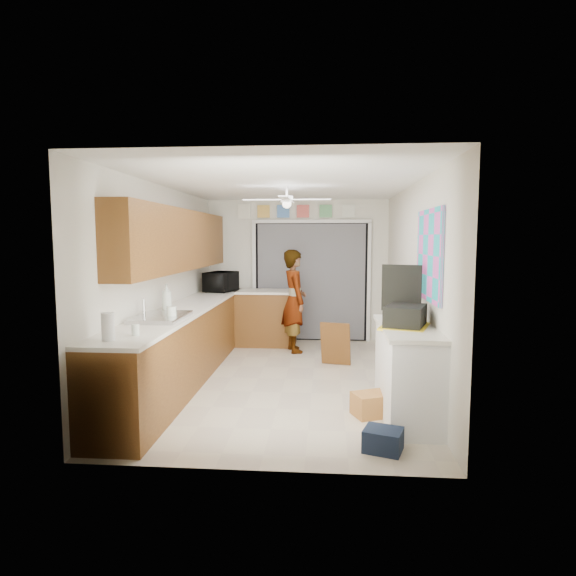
{
  "coord_description": "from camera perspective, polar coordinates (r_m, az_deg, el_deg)",
  "views": [
    {
      "loc": [
        0.52,
        -6.09,
        1.82
      ],
      "look_at": [
        0.0,
        0.4,
        1.15
      ],
      "focal_mm": 30.0,
      "sensor_mm": 36.0,
      "label": 1
    }
  ],
  "objects": [
    {
      "name": "paper_towel_roll",
      "position": [
        4.46,
        -20.56,
        -4.29
      ],
      "size": [
        0.13,
        0.13,
        0.24
      ],
      "primitive_type": "cylinder",
      "rotation": [
        0.0,
        0.0,
        0.18
      ],
      "color": "white",
      "rests_on": "left_countertop"
    },
    {
      "name": "abstract_painting",
      "position": [
        5.2,
        16.39,
        3.76
      ],
      "size": [
        0.03,
        1.15,
        0.95
      ],
      "primitive_type": "cube",
      "color": "#DB50B9",
      "rests_on": "wall_right"
    },
    {
      "name": "back_opening_recess",
      "position": [
        8.6,
        2.76,
        0.74
      ],
      "size": [
        2.0,
        0.06,
        2.1
      ],
      "primitive_type": "cube",
      "color": "black",
      "rests_on": "wall_back"
    },
    {
      "name": "microwave",
      "position": [
        8.09,
        -7.94,
        0.74
      ],
      "size": [
        0.52,
        0.67,
        0.33
      ],
      "primitive_type": "imported",
      "rotation": [
        0.0,
        0.0,
        1.34
      ],
      "color": "black",
      "rests_on": "left_countertop"
    },
    {
      "name": "header_frame_2",
      "position": [
        8.58,
        1.78,
        9.08
      ],
      "size": [
        0.22,
        0.02,
        0.22
      ],
      "primitive_type": "cube",
      "color": "#DE5953",
      "rests_on": "wall_back"
    },
    {
      "name": "wall_front",
      "position": [
        3.67,
        -3.6,
        -3.08
      ],
      "size": [
        3.2,
        0.0,
        3.2
      ],
      "primitive_type": "plane",
      "rotation": [
        -1.57,
        0.0,
        0.0
      ],
      "color": "silver",
      "rests_on": "ground"
    },
    {
      "name": "right_counter_top",
      "position": [
        5.04,
        13.93,
        -4.59
      ],
      "size": [
        0.54,
        1.44,
        0.04
      ],
      "primitive_type": "cube",
      "color": "white",
      "rests_on": "right_counter_base"
    },
    {
      "name": "wall_right",
      "position": [
        6.21,
        14.58,
        0.42
      ],
      "size": [
        0.0,
        5.0,
        5.0
      ],
      "primitive_type": "plane",
      "rotation": [
        1.57,
        0.0,
        -1.57
      ],
      "color": "silver",
      "rests_on": "ground"
    },
    {
      "name": "soap_bottle",
      "position": [
        6.14,
        -14.17,
        -1.02
      ],
      "size": [
        0.14,
        0.14,
        0.32
      ],
      "primitive_type": "imported",
      "rotation": [
        0.0,
        0.0,
        0.11
      ],
      "color": "silver",
      "rests_on": "left_countertop"
    },
    {
      "name": "header_frame_1",
      "position": [
        8.61,
        -0.57,
        9.08
      ],
      "size": [
        0.22,
        0.02,
        0.22
      ],
      "primitive_type": "cube",
      "color": "#4E82D0",
      "rests_on": "wall_back"
    },
    {
      "name": "suitcase_rim",
      "position": [
        5.04,
        13.7,
        -4.43
      ],
      "size": [
        0.61,
        0.69,
        0.02
      ],
      "primitive_type": "cube",
      "rotation": [
        0.0,
        0.0,
        -0.33
      ],
      "color": "yellow",
      "rests_on": "suitcase"
    },
    {
      "name": "upper_cabinets",
      "position": [
        6.59,
        -12.79,
        5.56
      ],
      "size": [
        0.32,
        4.0,
        0.8
      ],
      "primitive_type": "cube",
      "color": "brown",
      "rests_on": "wall_left"
    },
    {
      "name": "left_countertop",
      "position": [
        6.41,
        -11.86,
        -2.32
      ],
      "size": [
        0.62,
        4.8,
        0.04
      ],
      "primitive_type": "cube",
      "color": "white",
      "rests_on": "left_base_cabinets"
    },
    {
      "name": "sink_basin",
      "position": [
        5.47,
        -14.83,
        -3.43
      ],
      "size": [
        0.5,
        0.76,
        0.06
      ],
      "primitive_type": "cube",
      "color": "silver",
      "rests_on": "left_countertop"
    },
    {
      "name": "suitcase",
      "position": [
        5.02,
        13.73,
        -3.19
      ],
      "size": [
        0.5,
        0.58,
        0.21
      ],
      "primitive_type": "cube",
      "rotation": [
        0.0,
        0.0,
        -0.33
      ],
      "color": "black",
      "rests_on": "right_counter_top"
    },
    {
      "name": "ceiling_fan",
      "position": [
        6.33,
        -0.15,
        10.41
      ],
      "size": [
        1.14,
        1.14,
        0.24
      ],
      "primitive_type": "cube",
      "color": "white",
      "rests_on": "ceiling"
    },
    {
      "name": "route66_sign",
      "position": [
        8.7,
        -5.23,
        9.02
      ],
      "size": [
        0.22,
        0.02,
        0.26
      ],
      "primitive_type": "cube",
      "color": "silver",
      "rests_on": "wall_back"
    },
    {
      "name": "navy_crate",
      "position": [
        4.41,
        11.2,
        -17.26
      ],
      "size": [
        0.38,
        0.35,
        0.19
      ],
      "primitive_type": "cube",
      "rotation": [
        0.0,
        0.0,
        -0.32
      ],
      "color": "black",
      "rests_on": "floor"
    },
    {
      "name": "cardboard_box",
      "position": [
        5.17,
        9.93,
        -13.43
      ],
      "size": [
        0.46,
        0.41,
        0.24
      ],
      "primitive_type": "cube",
      "rotation": [
        0.0,
        0.0,
        0.4
      ],
      "color": "#9E6731",
      "rests_on": "floor"
    },
    {
      "name": "wall_left",
      "position": [
        6.47,
        -14.56,
        0.63
      ],
      "size": [
        0.0,
        5.0,
        5.0
      ],
      "primitive_type": "plane",
      "rotation": [
        1.57,
        0.0,
        1.57
      ],
      "color": "silver",
      "rests_on": "ground"
    },
    {
      "name": "cabinet_door_panel",
      "position": [
        6.97,
        5.65,
        -6.59
      ],
      "size": [
        0.45,
        0.25,
        0.63
      ],
      "primitive_type": "cube",
      "rotation": [
        0.21,
        0.0,
        -0.23
      ],
      "color": "brown",
      "rests_on": "floor"
    },
    {
      "name": "header_frame_4",
      "position": [
        8.58,
        7.2,
        9.04
      ],
      "size": [
        0.22,
        0.02,
        0.22
      ],
      "primitive_type": "cube",
      "color": "silver",
      "rests_on": "wall_back"
    },
    {
      "name": "right_counter_base",
      "position": [
        5.14,
        13.91,
        -9.75
      ],
      "size": [
        0.5,
        1.4,
        0.9
      ],
      "primitive_type": "cube",
      "color": "white",
      "rests_on": "floor"
    },
    {
      "name": "door_trim_right",
      "position": [
        8.6,
        9.56,
        0.66
      ],
      "size": [
        0.06,
        0.04,
        2.1
      ],
      "primitive_type": "cube",
      "color": "white",
      "rests_on": "wall_back"
    },
    {
      "name": "header_frame_3",
      "position": [
        8.57,
        4.49,
        9.07
      ],
      "size": [
        0.22,
        0.02,
        0.22
      ],
      "primitive_type": "cube",
      "color": "#61AA70",
      "rests_on": "wall_back"
    },
    {
      "name": "faucet",
      "position": [
        5.52,
        -16.72,
        -2.4
      ],
      "size": [
        0.03,
        0.03,
        0.22
      ],
      "primitive_type": "cylinder",
      "color": "silver",
      "rests_on": "left_countertop"
    },
    {
      "name": "jar_b",
      "position": [
        4.61,
        -17.63,
        -4.74
      ],
      "size": [
        0.09,
        0.09,
        0.11
      ],
      "primitive_type": "cylinder",
      "rotation": [
        0.0,
        0.0,
        0.36
      ],
      "color": "silver",
      "rests_on": "left_countertop"
    },
    {
      "name": "ceiling",
      "position": [
        6.15,
        -0.3,
        12.23
      ],
      "size": [
        5.0,
        5.0,
        0.0
      ],
      "primitive_type": "plane",
      "rotation": [
        3.14,
        0.0,
        0.0
      ],
      "color": "white",
      "rests_on": "ground"
    },
    {
      "name": "floor",
      "position": [
        6.38,
        -0.29,
        -10.71
      ],
      "size": [
        5.0,
        5.0,
        0.0
      ],
      "primitive_type": "plane",
      "color": "#BAA995",
      "rests_on": "ground"
    },
    {
      "name": "peninsula_base",
      "position": [
        8.27,
        -2.58,
        -3.67
      ],
      "size": [
        1.0,
        0.6,
        0.9
      ],
      "primitive_type": "cube",
      "color": "brown",
      "rests_on": "floor"
    },
    {
      "name": "suitcase_lid",
      "position": [
        5.27,
        13.3,
        -0.01
      ],
      "size": [
        0.41,
        0.17,
        0.5
      ],
      "primitive_type": "cube",
      "rotation": [
        0.0,
        0.0,
        -0.33
      ],
      "color": "black",
      "rests_on": "suitcase"
    },
    {
      "name": "dog",
      "position": [
        7.99,
        5.32,
        -5.92
      ],
      "size": [
        0.27,
        0.51,
        0.38
      ],
      "primitive_type": "cube",
      "rotation": [
        0.0,
        0.0,
        -0.14
      ],
      "color": "black",
      "rests_on": "floor"
    },
    {
      "name": "jar_a",
      "position": [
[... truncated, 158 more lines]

